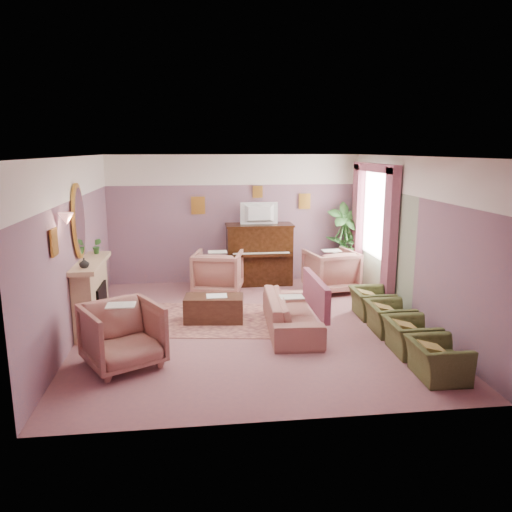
{
  "coord_description": "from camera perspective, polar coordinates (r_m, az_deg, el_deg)",
  "views": [
    {
      "loc": [
        -0.87,
        -7.88,
        2.91
      ],
      "look_at": [
        0.15,
        0.4,
        1.12
      ],
      "focal_mm": 35.0,
      "sensor_mm": 36.0,
      "label": 1
    }
  ],
  "objects": [
    {
      "name": "palm_pot",
      "position": [
        11.31,
        9.89,
        -2.1
      ],
      "size": [
        0.34,
        0.34,
        0.34
      ],
      "primitive_type": "cylinder",
      "color": "#A16742",
      "rests_on": "floor"
    },
    {
      "name": "floral_armchair_right",
      "position": [
        10.44,
        8.57,
        -1.44
      ],
      "size": [
        0.94,
        0.94,
        0.98
      ],
      "primitive_type": "imported",
      "color": "#A76F62",
      "rests_on": "floor"
    },
    {
      "name": "pelmet",
      "position": [
        10.06,
        13.48,
        9.79
      ],
      "size": [
        0.16,
        2.2,
        0.16
      ],
      "primitive_type": "cube",
      "color": "#91495F",
      "rests_on": "wall_right"
    },
    {
      "name": "wall_right",
      "position": [
        8.81,
        17.39,
        1.67
      ],
      "size": [
        0.02,
        6.0,
        2.8
      ],
      "primitive_type": "cube",
      "color": "slate",
      "rests_on": "floor"
    },
    {
      "name": "piano_top",
      "position": [
        10.77,
        0.37,
        3.57
      ],
      "size": [
        1.45,
        0.65,
        0.04
      ],
      "primitive_type": "cube",
      "color": "black",
      "rests_on": "piano"
    },
    {
      "name": "wall_front",
      "position": [
        5.19,
        2.96,
        -4.84
      ],
      "size": [
        5.5,
        0.02,
        2.8
      ],
      "primitive_type": "cube",
      "color": "slate",
      "rests_on": "floor"
    },
    {
      "name": "fire_ember",
      "position": [
        8.67,
        -17.27,
        -6.54
      ],
      "size": [
        0.06,
        0.54,
        0.1
      ],
      "primitive_type": "cube",
      "color": "#E94A1E",
      "rests_on": "floor"
    },
    {
      "name": "olive_chair_a",
      "position": [
        6.95,
        20.06,
        -10.46
      ],
      "size": [
        0.53,
        0.76,
        0.66
      ],
      "primitive_type": "imported",
      "color": "#4D552B",
      "rests_on": "floor"
    },
    {
      "name": "hearth",
      "position": [
        8.72,
        -16.79,
        -7.84
      ],
      "size": [
        0.55,
        1.5,
        0.02
      ],
      "primitive_type": "cube",
      "color": "tan",
      "rests_on": "floor"
    },
    {
      "name": "olive_chair_b",
      "position": [
        7.64,
        17.27,
        -8.22
      ],
      "size": [
        0.53,
        0.76,
        0.66
      ],
      "primitive_type": "imported",
      "color": "#4D552B",
      "rests_on": "floor"
    },
    {
      "name": "sofa",
      "position": [
        8.18,
        4.07,
        -5.8
      ],
      "size": [
        0.66,
        1.98,
        0.8
      ],
      "primitive_type": "imported",
      "color": "#A76F62",
      "rests_on": "floor"
    },
    {
      "name": "palm_plant",
      "position": [
        11.12,
        10.05,
        2.35
      ],
      "size": [
        0.76,
        0.76,
        1.44
      ],
      "primitive_type": "imported",
      "color": "#30682A",
      "rests_on": "palm_pot"
    },
    {
      "name": "print_back_left",
      "position": [
        10.91,
        -6.64,
        5.77
      ],
      "size": [
        0.3,
        0.03,
        0.38
      ],
      "primitive_type": "cube",
      "color": "gold",
      "rests_on": "wall_back"
    },
    {
      "name": "side_plant_small",
      "position": [
        11.03,
        10.81,
        1.07
      ],
      "size": [
        0.16,
        0.16,
        0.28
      ],
      "primitive_type": "imported",
      "color": "#30682A",
      "rests_on": "side_table"
    },
    {
      "name": "floral_armchair_front",
      "position": [
        7.06,
        -15.02,
        -8.39
      ],
      "size": [
        0.94,
        0.94,
        0.98
      ],
      "primitive_type": "imported",
      "color": "#A76F62",
      "rests_on": "floor"
    },
    {
      "name": "side_table",
      "position": [
        11.19,
        9.97,
        -1.31
      ],
      "size": [
        0.52,
        0.52,
        0.7
      ],
      "primitive_type": "cylinder",
      "color": "silver",
      "rests_on": "floor"
    },
    {
      "name": "side_plant_big",
      "position": [
        11.08,
        10.07,
        1.31
      ],
      "size": [
        0.3,
        0.3,
        0.34
      ],
      "primitive_type": "imported",
      "color": "#30682A",
      "rests_on": "side_table"
    },
    {
      "name": "stripe_panel",
      "position": [
        10.04,
        14.17,
        1.2
      ],
      "size": [
        0.01,
        3.0,
        2.15
      ],
      "primitive_type": "cube",
      "color": "#92A285",
      "rests_on": "wall_right"
    },
    {
      "name": "curtain_left",
      "position": [
        9.34,
        15.05,
        1.76
      ],
      "size": [
        0.16,
        0.34,
        2.6
      ],
      "primitive_type": "cube",
      "color": "#91495F",
      "rests_on": "floor"
    },
    {
      "name": "print_back_mid",
      "position": [
        10.97,
        0.19,
        7.35
      ],
      "size": [
        0.22,
        0.03,
        0.26
      ],
      "primitive_type": "cube",
      "color": "gold",
      "rests_on": "wall_back"
    },
    {
      "name": "sconce_shade",
      "position": [
        7.31,
        -20.86,
        4.0
      ],
      "size": [
        0.2,
        0.2,
        0.16
      ],
      "primitive_type": "cone",
      "color": "#F9978A",
      "rests_on": "wall_left"
    },
    {
      "name": "mirror_glass",
      "position": [
        8.36,
        -19.46,
        3.78
      ],
      "size": [
        0.01,
        0.6,
        1.06
      ],
      "primitive_type": "ellipsoid",
      "color": "white",
      "rests_on": "wall_left"
    },
    {
      "name": "area_rug",
      "position": [
        8.79,
        -4.55,
        -7.23
      ],
      "size": [
        2.74,
        2.15,
        0.01
      ],
      "primitive_type": "cube",
      "rotation": [
        0.0,
        0.0,
        -0.15
      ],
      "color": "#9D5F57",
      "rests_on": "floor"
    },
    {
      "name": "print_left_wall",
      "position": [
        7.03,
        -22.07,
        1.47
      ],
      "size": [
        0.03,
        0.28,
        0.36
      ],
      "primitive_type": "cube",
      "color": "gold",
      "rests_on": "wall_left"
    },
    {
      "name": "mantel_shelf",
      "position": [
        8.45,
        -18.38,
        -0.75
      ],
      "size": [
        0.4,
        1.55,
        0.07
      ],
      "primitive_type": "cube",
      "color": "tan",
      "rests_on": "fireplace_surround"
    },
    {
      "name": "window_blind",
      "position": [
        10.16,
        13.67,
        4.93
      ],
      "size": [
        0.03,
        1.4,
        1.8
      ],
      "primitive_type": "cube",
      "color": "silver",
      "rests_on": "wall_right"
    },
    {
      "name": "curtain_right",
      "position": [
        11.04,
        11.51,
        3.48
      ],
      "size": [
        0.16,
        0.34,
        2.6
      ],
      "primitive_type": "cube",
      "color": "#91495F",
      "rests_on": "floor"
    },
    {
      "name": "floor",
      "position": [
        8.45,
        -0.68,
        -8.04
      ],
      "size": [
        5.5,
        6.0,
        0.01
      ],
      "primitive_type": "cube",
      "color": "#996168",
      "rests_on": "ground"
    },
    {
      "name": "piano_keyshelf",
      "position": [
        10.54,
        0.61,
        0.11
      ],
      "size": [
        1.3,
        0.12,
        0.06
      ],
      "primitive_type": "cube",
      "color": "black",
      "rests_on": "piano"
    },
    {
      "name": "floral_armchair_left",
      "position": [
        10.23,
        -4.38,
        -1.62
      ],
      "size": [
        0.94,
        0.94,
        0.98
      ],
      "primitive_type": "imported",
      "color": "#A76F62",
      "rests_on": "floor"
    },
    {
      "name": "sofa_throw",
      "position": [
        8.2,
        6.84,
        -4.34
      ],
      "size": [
        0.1,
        1.5,
        0.55
      ],
      "primitive_type": "cube",
      "color": "#91495F",
      "rests_on": "sofa"
    },
    {
      "name": "table_paper",
      "position": [
        8.58,
        -4.51,
        -4.56
      ],
      "size": [
        0.35,
        0.28,
        0.01
      ],
      "primitive_type": "cube",
      "color": "white",
      "rests_on": "coffee_table"
    },
    {
      "name": "mantel_vase",
      "position": [
        7.95,
        -19.05,
        -0.77
      ],
      "size": [
        0.16,
        0.16,
        0.16
      ],
      "primitive_type": "imported",
      "color": "white",
      "rests_on": "mantel_shelf"
    },
    {
      "name": "piano_keys",
      "position": [
        10.53,
        0.61,
        0.32
      ],
      "size": [
        1.2,
        0.08,
        0.02
      ],
      "primitive_type": "cube",
      "color": "silver",
      "rests_on": "piano"
    },
    {
      "name": "mantel_plant",
      "position": [
        8.94,
        -17.72,
        1.09
      ],
      "size": [
        0.16,
        0.16,
        0.28
      ],
      "primitive_type": "imported",
      "color": "#30682A",
      "rests_on": "mantel_shelf"
    },
    {
      "name": "fireplace_inset",
      "position": [
        8.62,
        -17.6,
        -5.41
      ],
      "size": [
        0.18,
        0.72,
        0.68
      ],
      "primitive_type": "cube",
      "color": "black",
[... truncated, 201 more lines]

